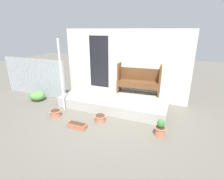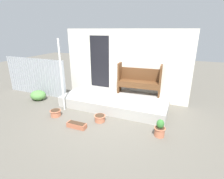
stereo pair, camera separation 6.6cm
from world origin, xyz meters
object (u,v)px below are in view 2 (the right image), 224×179
at_px(flower_pot_left, 56,113).
at_px(planter_box_rect, 77,125).
at_px(support_post, 61,76).
at_px(flower_pot_right, 160,129).
at_px(shrub_by_fence, 38,95).
at_px(flower_pot_middle, 100,118).
at_px(bench, 139,79).

bearing_deg(flower_pot_left, planter_box_rect, -18.42).
relative_size(support_post, planter_box_rect, 4.20).
bearing_deg(flower_pot_right, planter_box_rect, -168.01).
bearing_deg(planter_box_rect, flower_pot_left, 161.58).
height_order(flower_pot_left, shrub_by_fence, shrub_by_fence).
bearing_deg(flower_pot_middle, support_post, 169.81).
relative_size(support_post, flower_pot_middle, 6.77).
distance_m(flower_pot_middle, planter_box_rect, 0.71).
bearing_deg(shrub_by_fence, support_post, -12.69).
relative_size(flower_pot_left, shrub_by_fence, 0.59).
distance_m(support_post, shrub_by_fence, 1.78).
bearing_deg(shrub_by_fence, flower_pot_left, -28.85).
relative_size(bench, flower_pot_left, 4.44).
xyz_separation_m(flower_pot_left, shrub_by_fence, (-1.49, 0.82, 0.07)).
xyz_separation_m(flower_pot_middle, shrub_by_fence, (-2.92, 0.59, 0.08)).
height_order(support_post, flower_pot_left, support_post).
bearing_deg(planter_box_rect, bench, 64.75).
distance_m(planter_box_rect, shrub_by_fence, 2.73).
bearing_deg(flower_pot_left, flower_pot_right, 2.41).
bearing_deg(shrub_by_fence, flower_pot_middle, -11.45).
bearing_deg(bench, planter_box_rect, -119.30).
distance_m(bench, flower_pot_left, 3.06).
xyz_separation_m(bench, shrub_by_fence, (-3.60, -1.24, -0.71)).
bearing_deg(flower_pot_middle, shrub_by_fence, 168.55).
xyz_separation_m(flower_pot_left, flower_pot_right, (3.16, 0.13, 0.09)).
relative_size(flower_pot_right, planter_box_rect, 0.84).
distance_m(flower_pot_right, planter_box_rect, 2.22).
height_order(bench, planter_box_rect, bench).
distance_m(support_post, flower_pot_left, 1.16).
height_order(flower_pot_left, planter_box_rect, flower_pot_left).
relative_size(support_post, bench, 1.51).
xyz_separation_m(flower_pot_left, planter_box_rect, (0.99, -0.33, -0.04)).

